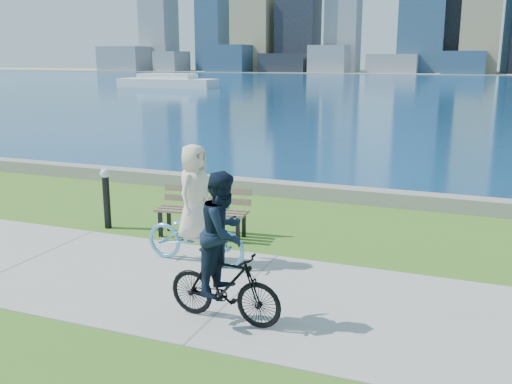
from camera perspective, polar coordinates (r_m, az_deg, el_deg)
ground at (r=8.78m, az=-1.76°, el=-10.11°), size 320.00×320.00×0.00m
concrete_path at (r=8.77m, az=-1.76°, el=-10.05°), size 80.00×3.50×0.02m
seawall at (r=14.35m, az=8.06°, el=-0.16°), size 90.00×0.50×0.35m
bay_water at (r=79.53m, az=19.52°, el=10.07°), size 320.00×131.00×0.01m
far_shore at (r=137.47m, az=20.60°, el=11.08°), size 320.00×30.00×0.12m
ferry_near at (r=69.17m, az=-8.85°, el=10.85°), size 11.93×3.41×1.62m
park_bench at (r=11.37m, az=-5.26°, el=-1.54°), size 1.90×0.83×0.95m
bollard_lamp at (r=12.19m, az=-14.75°, el=-0.21°), size 0.20×0.20×1.27m
cyclist_woman at (r=9.79m, az=-6.14°, el=-2.77°), size 0.73×1.91×2.07m
cyclist_man at (r=7.57m, az=-3.23°, el=-6.79°), size 0.66×1.68×2.06m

